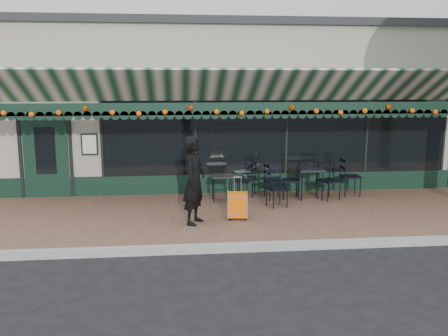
{
  "coord_description": "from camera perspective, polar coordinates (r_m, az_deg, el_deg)",
  "views": [
    {
      "loc": [
        -1.48,
        -8.28,
        3.05
      ],
      "look_at": [
        -0.5,
        1.6,
        1.25
      ],
      "focal_mm": 38.0,
      "sensor_mm": 36.0,
      "label": 1
    }
  ],
  "objects": [
    {
      "name": "curb",
      "position": [
        8.85,
        4.33,
        -9.42
      ],
      "size": [
        18.0,
        0.16,
        0.15
      ],
      "primitive_type": "cube",
      "color": "#9E9E99",
      "rests_on": "ground"
    },
    {
      "name": "chair_a_left",
      "position": [
        12.05,
        8.08,
        -1.53
      ],
      "size": [
        0.54,
        0.54,
        0.92
      ],
      "primitive_type": null,
      "rotation": [
        0.0,
        0.0,
        -1.76
      ],
      "color": "black",
      "rests_on": "sidewalk"
    },
    {
      "name": "restaurant_building",
      "position": [
        16.2,
        -0.45,
        7.52
      ],
      "size": [
        12.0,
        9.6,
        4.5
      ],
      "color": "#A7A090",
      "rests_on": "ground"
    },
    {
      "name": "chair_a_right",
      "position": [
        12.69,
        14.98,
        -1.05
      ],
      "size": [
        0.5,
        0.5,
        0.97
      ],
      "primitive_type": null,
      "rotation": [
        0.0,
        0.0,
        1.54
      ],
      "color": "black",
      "rests_on": "sidewalk"
    },
    {
      "name": "chair_b_front",
      "position": [
        11.21,
        6.39,
        -2.49
      ],
      "size": [
        0.54,
        0.54,
        0.88
      ],
      "primitive_type": null,
      "rotation": [
        0.0,
        0.0,
        0.27
      ],
      "color": "black",
      "rests_on": "sidewalk"
    },
    {
      "name": "ground",
      "position": [
        8.95,
        4.24,
        -9.7
      ],
      "size": [
        80.0,
        80.0,
        0.0
      ],
      "primitive_type": "plane",
      "color": "black",
      "rests_on": "ground"
    },
    {
      "name": "chair_b_right",
      "position": [
        11.93,
        6.07,
        -1.62
      ],
      "size": [
        0.53,
        0.53,
        0.91
      ],
      "primitive_type": null,
      "rotation": [
        0.0,
        0.0,
        1.74
      ],
      "color": "black",
      "rests_on": "sidewalk"
    },
    {
      "name": "woman",
      "position": [
        9.76,
        -3.58,
        -1.5
      ],
      "size": [
        0.67,
        0.79,
        1.83
      ],
      "primitive_type": "imported",
      "rotation": [
        0.0,
        0.0,
        1.15
      ],
      "color": "black",
      "rests_on": "sidewalk"
    },
    {
      "name": "chair_a_front",
      "position": [
        12.14,
        12.52,
        -1.52
      ],
      "size": [
        0.62,
        0.62,
        0.95
      ],
      "primitive_type": null,
      "rotation": [
        0.0,
        0.0,
        0.41
      ],
      "color": "black",
      "rests_on": "sidewalk"
    },
    {
      "name": "chair_b_left",
      "position": [
        12.23,
        2.72,
        -1.25
      ],
      "size": [
        0.59,
        0.59,
        0.93
      ],
      "primitive_type": null,
      "rotation": [
        0.0,
        0.0,
        -1.89
      ],
      "color": "black",
      "rests_on": "sidewalk"
    },
    {
      "name": "cafe_table_a",
      "position": [
        12.09,
        10.27,
        -0.43
      ],
      "size": [
        0.62,
        0.62,
        0.77
      ],
      "color": "black",
      "rests_on": "sidewalk"
    },
    {
      "name": "suitcase",
      "position": [
        10.15,
        1.63,
        -4.51
      ],
      "size": [
        0.43,
        0.27,
        0.93
      ],
      "rotation": [
        0.0,
        0.0,
        -0.12
      ],
      "color": "orange",
      "rests_on": "sidewalk"
    },
    {
      "name": "sidewalk",
      "position": [
        10.81,
        2.42,
        -5.73
      ],
      "size": [
        18.0,
        4.0,
        0.15
      ],
      "primitive_type": "cube",
      "color": "brown",
      "rests_on": "ground"
    },
    {
      "name": "cafe_table_b",
      "position": [
        11.68,
        -0.24,
        -1.21
      ],
      "size": [
        0.52,
        0.52,
        0.64
      ],
      "color": "black",
      "rests_on": "sidewalk"
    }
  ]
}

